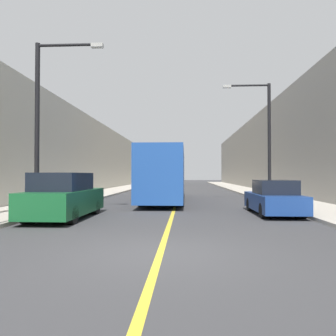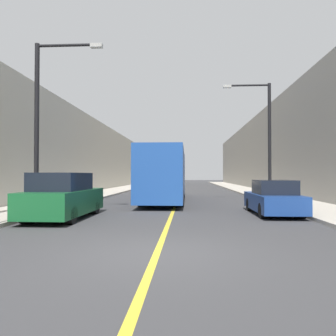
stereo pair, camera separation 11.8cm
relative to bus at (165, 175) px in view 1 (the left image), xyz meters
name	(u,v)px [view 1 (the left image)]	position (x,y,z in m)	size (l,w,h in m)	color
ground_plane	(160,253)	(0.77, -14.37, -1.75)	(200.00, 200.00, 0.00)	#38383A
sidewalk_left	(119,189)	(-6.23, 15.63, -1.68)	(3.19, 72.00, 0.14)	#B2AA9E
sidewalk_right	(243,190)	(7.77, 15.63, -1.68)	(3.19, 72.00, 0.14)	#B2AA9E
building_row_left	(89,158)	(-9.82, 15.63, 1.94)	(4.00, 72.00, 7.40)	#B7B2A3
building_row_right	(275,152)	(11.37, 15.63, 2.55)	(4.00, 72.00, 8.60)	gray
road_center_line	(180,190)	(0.77, 15.63, -1.75)	(0.16, 72.00, 0.01)	gold
bus	(165,175)	(0.00, 0.00, 0.00)	(2.48, 12.34, 3.28)	#1E4793
parked_suv_left	(64,197)	(-3.47, -8.87, -0.91)	(1.92, 4.85, 1.82)	#145128
car_right_near	(274,199)	(5.20, -7.08, -1.07)	(1.76, 4.34, 1.51)	navy
street_lamp_left	(44,114)	(-4.66, -8.13, 2.55)	(2.92, 0.24, 7.20)	black
street_lamp_right	(265,133)	(6.20, -1.32, 2.56)	(2.92, 0.24, 7.21)	black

